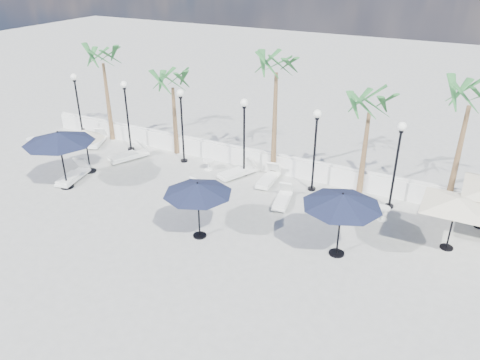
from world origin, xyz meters
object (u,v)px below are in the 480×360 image
at_px(lounger_1, 129,155).
at_px(parasol_navy_mid, 198,189).
at_px(lounger_5, 238,171).
at_px(parasol_navy_left, 58,138).
at_px(lounger_0, 73,175).
at_px(parasol_cream_sq_b, 458,198).
at_px(parasol_cream_small, 85,135).
at_px(lounger_6, 282,199).
at_px(parasol_navy_right, 342,200).
at_px(lounger_2, 97,141).
at_px(lounger_3, 268,178).
at_px(lounger_4, 186,192).

bearing_deg(lounger_1, parasol_navy_mid, -8.46).
height_order(lounger_5, parasol_navy_left, parasol_navy_left).
distance_m(lounger_0, parasol_cream_sq_b, 16.75).
xyz_separation_m(parasol_cream_sq_b, parasol_cream_small, (-16.50, -1.00, -0.15)).
height_order(lounger_1, lounger_6, lounger_1).
relative_size(parasol_navy_right, parasol_cream_sq_b, 0.62).
xyz_separation_m(lounger_2, lounger_6, (11.98, -1.55, -0.01)).
distance_m(parasol_navy_right, parasol_cream_sq_b, 4.17).
distance_m(lounger_3, lounger_5, 1.63).
bearing_deg(parasol_cream_small, lounger_4, -0.24).
relative_size(lounger_3, parasol_navy_left, 0.63).
distance_m(lounger_1, parasol_cream_small, 2.77).
xyz_separation_m(lounger_3, parasol_cream_sq_b, (8.09, -1.90, 1.86)).
distance_m(lounger_6, parasol_navy_left, 10.26).
relative_size(lounger_2, parasol_cream_sq_b, 0.43).
height_order(lounger_0, lounger_3, lounger_0).
relative_size(lounger_1, lounger_4, 1.24).
xyz_separation_m(parasol_navy_right, parasol_cream_small, (-12.98, 1.23, -0.27)).
distance_m(parasol_navy_left, parasol_navy_mid, 7.72).
bearing_deg(parasol_navy_mid, parasol_cream_sq_b, 22.24).
bearing_deg(parasol_navy_mid, parasol_navy_left, 174.69).
xyz_separation_m(lounger_0, lounger_4, (5.71, 1.08, -0.04)).
distance_m(lounger_0, lounger_4, 5.81).
xyz_separation_m(parasol_navy_left, parasol_navy_mid, (7.67, -0.71, -0.40)).
bearing_deg(parasol_navy_mid, lounger_4, 132.08).
distance_m(lounger_2, parasol_cream_sq_b, 18.89).
relative_size(lounger_1, parasol_cream_sq_b, 0.50).
distance_m(lounger_1, lounger_2, 3.08).
distance_m(lounger_1, lounger_6, 9.04).
distance_m(parasol_cream_sq_b, parasol_cream_small, 16.53).
height_order(lounger_1, lounger_5, lounger_1).
distance_m(lounger_0, parasol_navy_mid, 8.26).
bearing_deg(parasol_navy_left, lounger_1, 82.49).
distance_m(lounger_0, lounger_2, 4.56).
height_order(lounger_0, lounger_5, lounger_0).
xyz_separation_m(lounger_1, lounger_3, (7.64, 0.84, -0.03)).
distance_m(lounger_6, parasol_navy_mid, 4.64).
bearing_deg(lounger_0, lounger_5, 18.45).
distance_m(parasol_navy_left, parasol_cream_small, 1.87).
bearing_deg(parasol_navy_left, lounger_2, 117.70).
bearing_deg(parasol_cream_small, parasol_navy_mid, -17.50).
bearing_deg(lounger_3, lounger_4, -137.06).
height_order(lounger_3, lounger_6, lounger_3).
height_order(parasol_navy_right, parasol_cream_small, parasol_navy_right).
relative_size(lounger_6, parasol_navy_left, 0.59).
xyz_separation_m(lounger_1, lounger_4, (4.93, -2.08, -0.05)).
xyz_separation_m(lounger_3, lounger_5, (-1.63, -0.00, 0.01)).
height_order(parasol_navy_left, parasol_cream_sq_b, parasol_navy_left).
bearing_deg(parasol_navy_left, lounger_5, 35.71).
bearing_deg(lounger_2, lounger_5, -24.09).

